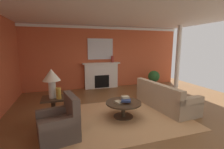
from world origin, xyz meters
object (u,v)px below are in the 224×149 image
object	(u,v)px
side_table	(54,109)
potted_plant	(154,78)
armchair_near_window	(60,125)
sofa	(164,99)
fireplace	(101,76)
mantel_mirror	(100,49)
table_lamp	(52,78)
coffee_table	(123,106)
vase_mantel_right	(112,59)
vase_on_side_table	(59,93)

from	to	relation	value
side_table	potted_plant	distance (m)	5.24
armchair_near_window	sofa	bearing A→B (deg)	14.95
fireplace	mantel_mirror	world-z (taller)	mantel_mirror
mantel_mirror	table_lamp	size ratio (longest dim) A/B	1.63
side_table	mantel_mirror	bearing A→B (deg)	58.29
coffee_table	vase_mantel_right	world-z (taller)	vase_mantel_right
armchair_near_window	coffee_table	world-z (taller)	armchair_near_window
side_table	potted_plant	xyz separation A→B (m)	(4.56, 2.57, 0.09)
armchair_near_window	table_lamp	distance (m)	1.22
vase_on_side_table	mantel_mirror	bearing A→B (deg)	61.07
potted_plant	table_lamp	bearing A→B (deg)	-150.65
table_lamp	vase_mantel_right	size ratio (longest dim) A/B	2.39
side_table	vase_on_side_table	world-z (taller)	vase_on_side_table
vase_mantel_right	fireplace	bearing A→B (deg)	174.84
vase_on_side_table	side_table	bearing A→B (deg)	141.34
fireplace	side_table	world-z (taller)	fireplace
fireplace	vase_on_side_table	size ratio (longest dim) A/B	6.38
coffee_table	side_table	xyz separation A→B (m)	(-1.88, 0.20, 0.06)
armchair_near_window	side_table	xyz separation A→B (m)	(-0.16, 0.79, 0.09)
vase_on_side_table	sofa	bearing A→B (deg)	3.66
armchair_near_window	fireplace	bearing A→B (deg)	64.56
coffee_table	vase_mantel_right	bearing A→B (deg)	77.79
mantel_mirror	fireplace	bearing A→B (deg)	-90.00
armchair_near_window	side_table	bearing A→B (deg)	101.26
mantel_mirror	sofa	distance (m)	3.86
armchair_near_window	mantel_mirror	bearing A→B (deg)	65.22
side_table	table_lamp	xyz separation A→B (m)	(0.00, 0.00, 0.82)
vase_mantel_right	potted_plant	world-z (taller)	vase_mantel_right
fireplace	coffee_table	world-z (taller)	fireplace
armchair_near_window	vase_mantel_right	size ratio (longest dim) A/B	3.02
table_lamp	potted_plant	world-z (taller)	table_lamp
sofa	table_lamp	bearing A→B (deg)	-178.50
table_lamp	vase_on_side_table	distance (m)	0.43
fireplace	sofa	size ratio (longest dim) A/B	0.83
vase_mantel_right	armchair_near_window	bearing A→B (deg)	-121.85
coffee_table	side_table	size ratio (longest dim) A/B	1.43
coffee_table	sofa	bearing A→B (deg)	10.41
fireplace	sofa	bearing A→B (deg)	-66.04
fireplace	potted_plant	size ratio (longest dim) A/B	2.16
potted_plant	vase_mantel_right	bearing A→B (deg)	163.39
side_table	vase_mantel_right	distance (m)	4.21
fireplace	coffee_table	distance (m)	3.41
fireplace	potted_plant	xyz separation A→B (m)	(2.51, -0.63, -0.10)
mantel_mirror	potted_plant	bearing A→B (deg)	-16.73
fireplace	mantel_mirror	size ratio (longest dim) A/B	1.47
fireplace	side_table	size ratio (longest dim) A/B	2.57
sofa	coffee_table	distance (m)	1.58
potted_plant	coffee_table	bearing A→B (deg)	-134.20
fireplace	mantel_mirror	distance (m)	1.30
mantel_mirror	potted_plant	size ratio (longest dim) A/B	1.47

